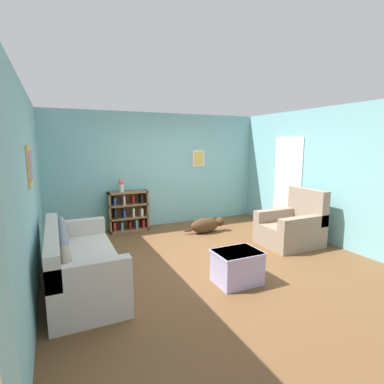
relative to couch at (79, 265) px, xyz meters
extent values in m
plane|color=brown|center=(2.01, 0.38, -0.33)|extent=(14.00, 14.00, 0.00)
cube|color=#7AB7BC|center=(2.01, 2.63, 0.97)|extent=(5.60, 0.10, 2.60)
cube|color=silver|center=(3.01, 2.56, 1.22)|extent=(0.32, 0.02, 0.40)
cube|color=#DBBC56|center=(3.01, 2.55, 1.22)|extent=(0.24, 0.01, 0.32)
cube|color=#7AB7BC|center=(-0.54, 0.38, 0.97)|extent=(0.10, 5.00, 2.60)
cube|color=gold|center=(-0.48, -0.02, 1.32)|extent=(0.02, 0.56, 0.48)
cube|color=#A37089|center=(-0.46, -0.02, 1.32)|extent=(0.01, 0.44, 0.36)
cube|color=#7AB7BC|center=(4.56, 0.38, 0.97)|extent=(0.10, 5.00, 2.60)
cube|color=white|center=(4.50, 1.08, 0.70)|extent=(0.02, 0.84, 2.05)
sphere|color=tan|center=(4.48, 0.73, 0.67)|extent=(0.05, 0.05, 0.05)
cube|color=beige|center=(0.06, 0.00, -0.10)|extent=(0.86, 2.03, 0.46)
cube|color=beige|center=(-0.29, 0.00, 0.32)|extent=(0.16, 2.03, 0.38)
cube|color=beige|center=(0.06, -0.93, 0.26)|extent=(0.86, 0.16, 0.25)
cube|color=beige|center=(0.06, 0.93, 0.26)|extent=(0.86, 0.16, 0.25)
ellipsoid|color=gray|center=(-0.17, -0.71, 0.33)|extent=(0.14, 0.39, 0.39)
ellipsoid|color=slate|center=(-0.17, 0.00, 0.32)|extent=(0.14, 0.38, 0.38)
ellipsoid|color=slate|center=(-0.17, 0.71, 0.32)|extent=(0.14, 0.39, 0.39)
cube|color=olive|center=(0.80, 2.41, 0.11)|extent=(0.04, 0.30, 0.88)
cube|color=olive|center=(1.62, 2.41, 0.11)|extent=(0.04, 0.30, 0.88)
cube|color=olive|center=(1.21, 2.55, 0.11)|extent=(0.86, 0.02, 0.88)
cube|color=olive|center=(1.21, 2.41, -0.31)|extent=(0.86, 0.30, 0.04)
cube|color=olive|center=(1.21, 2.41, -0.03)|extent=(0.86, 0.30, 0.04)
cube|color=olive|center=(1.21, 2.41, 0.26)|extent=(0.86, 0.30, 0.04)
cube|color=olive|center=(1.21, 2.41, 0.53)|extent=(0.86, 0.30, 0.04)
cube|color=#B22823|center=(0.89, 2.40, -0.20)|extent=(0.05, 0.22, 0.21)
cube|color=black|center=(0.92, 2.40, 0.08)|extent=(0.05, 0.22, 0.19)
cube|color=#234C9E|center=(0.92, 2.40, 0.36)|extent=(0.04, 0.22, 0.17)
cube|color=#60939E|center=(1.05, 2.40, -0.21)|extent=(0.04, 0.22, 0.19)
cube|color=#234C9E|center=(1.11, 2.40, 0.07)|extent=(0.04, 0.22, 0.17)
cube|color=silver|center=(1.12, 2.40, 0.37)|extent=(0.03, 0.22, 0.19)
cube|color=#B22823|center=(1.22, 2.40, -0.22)|extent=(0.03, 0.22, 0.18)
cube|color=silver|center=(1.31, 2.40, 0.08)|extent=(0.04, 0.22, 0.19)
cube|color=#B22823|center=(1.31, 2.40, 0.37)|extent=(0.03, 0.22, 0.19)
cube|color=#60939E|center=(1.38, 2.40, -0.20)|extent=(0.05, 0.22, 0.23)
cube|color=silver|center=(1.50, 2.40, 0.07)|extent=(0.04, 0.22, 0.17)
cube|color=black|center=(1.50, 2.40, 0.38)|extent=(0.04, 0.22, 0.20)
cube|color=#B22823|center=(1.53, 2.40, -0.21)|extent=(0.04, 0.22, 0.20)
cube|color=gray|center=(3.76, 0.16, -0.12)|extent=(1.04, 0.87, 0.41)
cube|color=gray|center=(4.19, 0.16, 0.40)|extent=(0.18, 0.87, 0.65)
cube|color=gray|center=(3.76, -0.19, 0.19)|extent=(1.04, 0.18, 0.22)
cube|color=gray|center=(3.76, 0.51, 0.19)|extent=(1.04, 0.18, 0.22)
cube|color=#ADA3CC|center=(1.99, -0.75, -0.10)|extent=(0.60, 0.47, 0.46)
cube|color=#BBB0DC|center=(1.99, -0.75, 0.11)|extent=(0.63, 0.49, 0.03)
ellipsoid|color=#472D19|center=(2.67, 1.53, -0.16)|extent=(0.65, 0.30, 0.33)
sphere|color=#472D19|center=(3.04, 1.53, -0.12)|extent=(0.20, 0.20, 0.20)
ellipsoid|color=#472D19|center=(2.29, 1.57, -0.24)|extent=(0.20, 0.05, 0.05)
cylinder|color=silver|center=(1.09, 2.41, 0.63)|extent=(0.10, 0.10, 0.17)
sphere|color=#E06B70|center=(1.09, 2.41, 0.77)|extent=(0.13, 0.13, 0.13)
camera|label=1|loc=(-0.21, -4.04, 1.59)|focal=28.00mm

